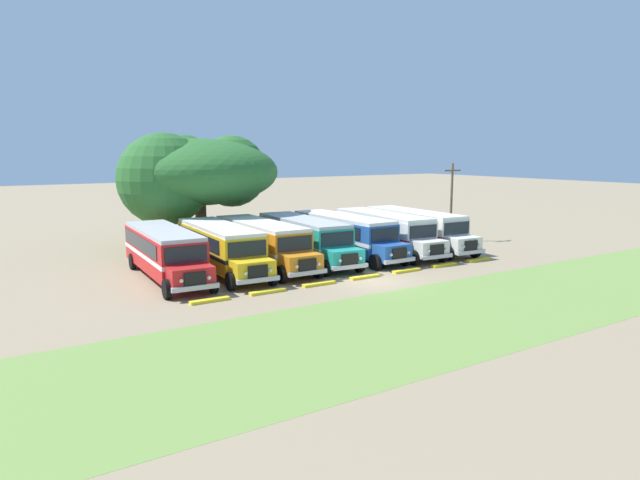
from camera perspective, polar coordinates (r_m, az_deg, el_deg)
ground_plane at (r=32.05m, az=5.51°, el=-4.16°), size 220.00×220.00×0.00m
foreground_grass_strip at (r=27.06m, az=14.89°, el=-6.90°), size 80.00×9.50×0.01m
parked_bus_slot_0 at (r=33.71m, az=-15.46°, el=-1.05°), size 3.20×10.91×2.82m
parked_bus_slot_1 at (r=34.68m, az=-10.04°, el=-0.58°), size 3.26×10.92×2.82m
parked_bus_slot_2 at (r=35.95m, az=-5.86°, el=-0.15°), size 2.94×10.87×2.82m
parked_bus_slot_3 at (r=37.53m, az=-1.56°, el=0.28°), size 3.35×10.94×2.82m
parked_bus_slot_4 at (r=39.19m, az=2.56°, el=0.65°), size 2.72×10.84×2.82m
parked_bus_slot_5 at (r=40.95m, az=6.61°, el=0.96°), size 3.36×10.94×2.82m
parked_bus_slot_6 at (r=42.82m, az=9.75°, el=1.24°), size 3.27×10.93×2.82m
curb_wheelstop_0 at (r=28.08m, az=-11.11°, el=-6.03°), size 2.00×0.36×0.15m
curb_wheelstop_1 at (r=29.35m, az=-5.34°, el=-5.24°), size 2.00×0.36×0.15m
curb_wheelstop_2 at (r=30.90m, az=-0.10°, el=-4.47°), size 2.00×0.36×0.15m
curb_wheelstop_3 at (r=32.68m, az=4.59°, el=-3.75°), size 2.00×0.36×0.15m
curb_wheelstop_4 at (r=34.66m, az=8.76°, el=-3.09°), size 2.00×0.36×0.15m
curb_wheelstop_5 at (r=36.81m, az=12.46°, el=-2.49°), size 2.00×0.36×0.15m
curb_wheelstop_6 at (r=39.10m, az=15.74°, el=-1.94°), size 2.00×0.36×0.15m
broad_shade_tree at (r=43.75m, az=-12.58°, el=6.62°), size 12.33×12.46×8.57m
utility_pole at (r=46.88m, az=13.17°, el=4.04°), size 1.80×0.20×6.33m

